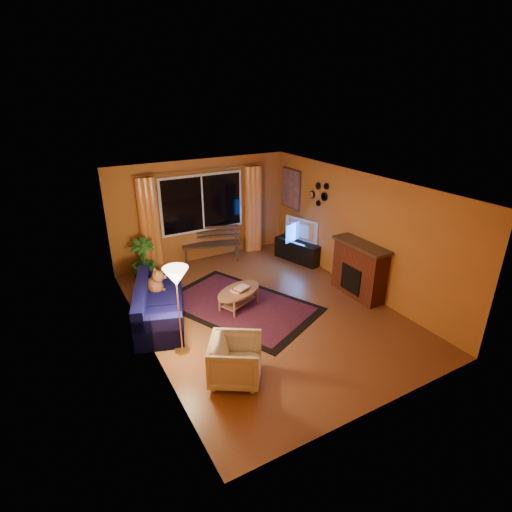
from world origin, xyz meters
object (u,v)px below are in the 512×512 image
armchair (236,358)px  coffee_table (239,299)px  sofa (160,303)px  tv_console (298,251)px  floor_lamp (179,311)px  bench (212,252)px

armchair → coffee_table: armchair is taller
armchair → sofa: bearing=46.1°
tv_console → armchair: bearing=-152.5°
sofa → floor_lamp: 1.12m
sofa → armchair: (0.50, -2.12, -0.01)m
bench → tv_console: 2.18m
armchair → tv_console: size_ratio=0.61×
sofa → floor_lamp: floor_lamp is taller
sofa → tv_console: size_ratio=1.52×
coffee_table → tv_console: bearing=29.7°
bench → coffee_table: bearing=-81.8°
floor_lamp → tv_console: size_ratio=1.23×
armchair → floor_lamp: size_ratio=0.50×
sofa → coffee_table: sofa is taller
bench → armchair: bearing=-89.9°
bench → coffee_table: bench is taller
tv_console → floor_lamp: bearing=-166.9°
floor_lamp → coffee_table: 1.77m
sofa → coffee_table: (1.50, -0.25, -0.19)m
floor_lamp → tv_console: (3.83, 2.15, -0.50)m
bench → sofa: 2.92m
armchair → floor_lamp: 1.22m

